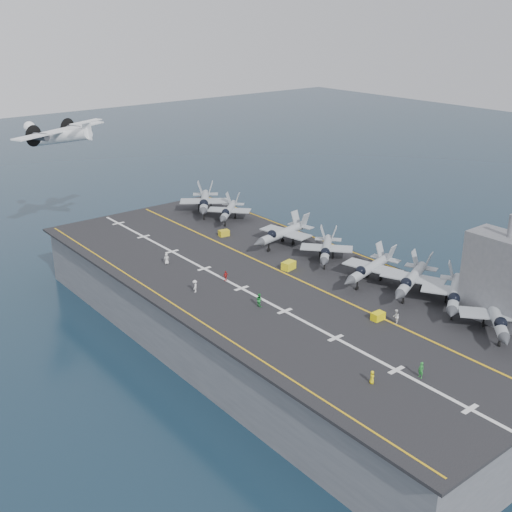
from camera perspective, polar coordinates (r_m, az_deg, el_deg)
ground at (r=105.22m, az=1.37°, el=-7.23°), size 500.00×500.00×0.00m
hull at (r=102.93m, az=1.39°, el=-4.79°), size 36.00×90.00×10.00m
flight_deck at (r=100.75m, az=1.42°, el=-2.13°), size 38.00×92.00×0.40m
foul_line at (r=102.47m, az=2.71°, el=-1.60°), size 0.35×90.00×0.02m
landing_centerline at (r=97.24m, az=-1.30°, el=-2.89°), size 0.50×90.00×0.02m
deck_edge_port at (r=91.64m, az=-6.79°, el=-4.62°), size 0.25×90.00×0.02m
deck_edge_stbd at (r=112.60m, az=8.66°, el=0.33°), size 0.25×90.00×0.02m
island_superstructure at (r=90.89m, az=21.24°, el=-1.06°), size 5.00×10.00×15.00m
fighter_jet_0 at (r=89.30m, az=20.57°, el=-4.95°), size 16.51×16.09×4.81m
fighter_jet_1 at (r=94.36m, az=17.28°, el=-3.08°), size 16.91×15.38×4.89m
fighter_jet_2 at (r=97.38m, az=13.68°, el=-1.93°), size 16.63×14.14×4.89m
fighter_jet_3 at (r=100.18m, az=10.11°, el=-1.01°), size 15.54×12.16×4.78m
fighter_jet_4 at (r=107.46m, az=6.27°, el=0.70°), size 15.58×15.24×4.55m
fighter_jet_5 at (r=113.91m, az=2.40°, el=2.12°), size 15.89×12.17×4.96m
fighter_jet_7 at (r=127.53m, az=-2.46°, el=4.11°), size 15.16×14.86×4.43m
fighter_jet_8 at (r=132.48m, az=-4.60°, el=4.91°), size 17.20×18.27×5.28m
tow_cart_a at (r=89.13m, az=10.79°, el=-5.27°), size 1.81×1.18×1.09m
tow_cart_b at (r=104.10m, az=2.92°, el=-0.84°), size 2.46×1.85×1.33m
tow_cart_c at (r=119.39m, az=-2.87°, el=2.05°), size 2.05×1.50×1.13m
crew_0 at (r=74.79m, az=10.28°, el=-10.54°), size 1.13×1.12×1.60m
crew_2 at (r=91.18m, az=0.29°, el=-3.92°), size 0.94×1.28×1.98m
crew_3 at (r=96.04m, az=-5.45°, el=-2.68°), size 1.36×1.36×1.93m
crew_4 at (r=99.68m, az=-2.71°, el=-1.78°), size 1.03×0.73×1.64m
crew_5 at (r=107.03m, az=-7.96°, el=-0.24°), size 1.28×1.03×1.87m
crew_6 at (r=76.91m, az=14.46°, el=-9.79°), size 0.93×1.28×1.99m
crew_7 at (r=88.37m, az=12.33°, el=-5.29°), size 1.48×1.33×2.06m
transport_plane at (r=142.75m, az=-16.94°, el=10.07°), size 28.91×24.98×5.74m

